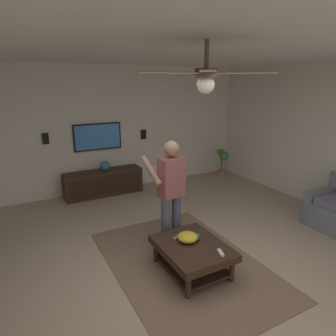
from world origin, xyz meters
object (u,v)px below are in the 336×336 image
Objects in this scene: tv at (98,137)px; remote_white at (221,253)px; remote_grey at (177,237)px; potted_plant_short at (222,159)px; ceiling_fan at (205,76)px; vase_round at (105,166)px; wall_speaker_right at (46,139)px; bowl at (188,237)px; coffee_table at (192,251)px; media_console at (104,183)px; book at (190,237)px; wall_speaker_left at (143,134)px; person_standing at (170,189)px; remote_black at (196,241)px.

remote_white is at bearing 5.62° from tv.
tv is 6.98× the size of remote_grey.
ceiling_fan reaches higher than potted_plant_short.
wall_speaker_right is (0.28, 1.12, 0.66)m from vase_round.
bowl is (-3.04, 2.97, -0.03)m from potted_plant_short.
tv is 4.34m from ceiling_fan.
potted_plant_short is 3.11m from vase_round.
potted_plant_short reaches higher than remote_grey.
remote_white is 3.67m from vase_round.
tv is 4.76× the size of wall_speaker_right.
wall_speaker_right is (3.93, 1.45, 0.91)m from remote_white.
coffee_table is 0.59× the size of media_console.
tv is at bearing 140.57° from book.
coffee_table is 0.19m from bowl.
coffee_table is at bearing 46.32° from remote_white.
wall_speaker_right is at bearing 19.73° from bowl.
book is 1.00× the size of wall_speaker_right.
remote_white is (-0.44, -0.20, -0.05)m from bowl.
coffee_table is at bearing 165.81° from wall_speaker_left.
book is at bearing 4.76° from media_console.
wall_speaker_right reaches higher than book.
wall_speaker_right is at bearing 16.18° from person_standing.
coffee_table is at bearing 84.28° from remote_grey.
media_console is 2.72m from person_standing.
coffee_table is 4.55× the size of vase_round.
media_console is at bearing 68.83° from vase_round.
book is at bearing -23.84° from coffee_table.
remote_white and remote_grey have the same top height.
person_standing is at bearing 24.44° from remote_white.
person_standing is at bearing 71.32° from remote_black.
tv is at bearing 3.02° from bowl.
remote_black is at bearing 137.15° from potted_plant_short.
remote_black is (0.37, 0.12, 0.00)m from remote_white.
wall_speaker_right reaches higher than remote_black.
remote_black is (-0.68, -0.01, -0.52)m from person_standing.
wall_speaker_left reaches higher than remote_grey.
ceiling_fan reaches higher than remote_white.
remote_white is (-1.05, -0.13, -0.52)m from person_standing.
remote_white is 0.13× the size of ceiling_fan.
remote_black is 2.18m from ceiling_fan.
ceiling_fan is at bearing -70.24° from book.
ceiling_fan is (-0.75, 0.37, 2.05)m from book.
potted_plant_short is 4.98× the size of remote_black.
tv reaches higher than book.
media_console is 7.73× the size of wall_speaker_left.
remote_black is 0.68× the size of vase_round.
ceiling_fan is (-0.84, 0.22, 2.06)m from remote_grey.
bowl is at bearing -160.27° from wall_speaker_right.
book is (-3.41, -0.26, -0.85)m from tv.
vase_round is at bearing -4.06° from person_standing.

